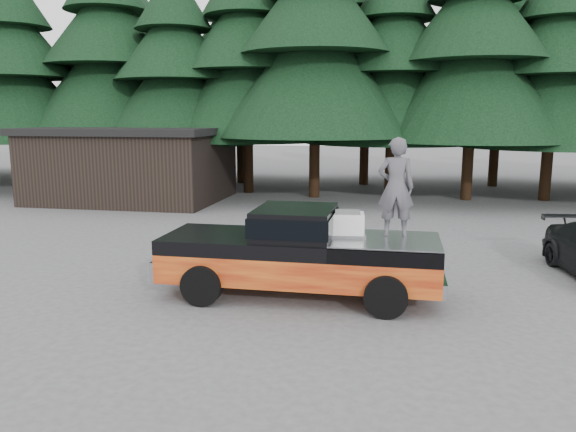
% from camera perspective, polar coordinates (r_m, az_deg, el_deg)
% --- Properties ---
extents(ground, '(120.00, 120.00, 0.00)m').
position_cam_1_polar(ground, '(12.67, -2.58, -7.43)').
color(ground, '#4C4C4E').
rests_on(ground, ground).
extents(pickup_truck, '(6.00, 2.04, 1.33)m').
position_cam_1_polar(pickup_truck, '(12.03, 1.18, -5.09)').
color(pickup_truck, orange).
rests_on(pickup_truck, ground).
extents(truck_cab, '(1.66, 1.90, 0.59)m').
position_cam_1_polar(truck_cab, '(11.83, 0.72, -0.57)').
color(truck_cab, black).
rests_on(truck_cab, pickup_truck).
extents(air_compressor, '(0.74, 0.64, 0.47)m').
position_cam_1_polar(air_compressor, '(11.82, 6.05, -0.93)').
color(air_compressor, white).
rests_on(air_compressor, pickup_truck).
extents(man_on_bed, '(0.78, 0.53, 2.07)m').
position_cam_1_polar(man_on_bed, '(11.86, 10.90, 2.89)').
color(man_on_bed, '#4E4D54').
rests_on(man_on_bed, pickup_truck).
extents(utility_building, '(8.40, 6.40, 3.30)m').
position_cam_1_polar(utility_building, '(26.62, -15.50, 5.15)').
color(utility_building, black).
rests_on(utility_building, ground).
extents(treeline, '(60.15, 16.05, 17.50)m').
position_cam_1_polar(treeline, '(29.29, 6.51, 17.76)').
color(treeline, black).
rests_on(treeline, ground).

